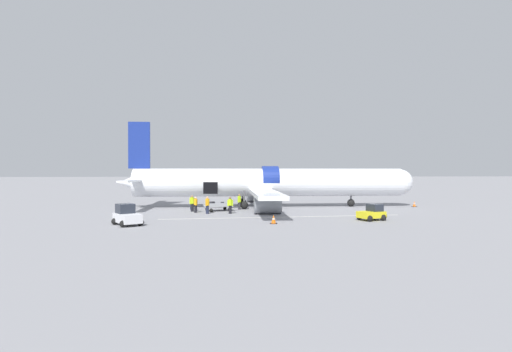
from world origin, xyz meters
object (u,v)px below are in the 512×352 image
baggage_tug_mid (372,213)px  ground_crew_loader_b (191,203)px  airplane (266,183)px  ground_crew_supervisor (207,205)px  ground_crew_loader_a (239,201)px  ground_crew_helper (230,205)px  baggage_cart_loading (218,206)px  ground_crew_marshal (192,203)px  ground_crew_driver (196,204)px  baggage_tug_lead (127,216)px

baggage_tug_mid → ground_crew_loader_b: (-17.35, 10.86, 0.23)m
airplane → ground_crew_supervisor: size_ratio=20.05×
airplane → ground_crew_supervisor: (-6.94, -7.24, -2.01)m
ground_crew_loader_a → ground_crew_supervisor: bearing=-128.7°
ground_crew_supervisor → ground_crew_helper: 2.40m
baggage_cart_loading → ground_crew_marshal: (-2.86, -0.34, 0.43)m
airplane → ground_crew_loader_a: bearing=-140.1°
ground_crew_driver → ground_crew_marshal: (-0.46, 1.22, 0.04)m
ground_crew_marshal → baggage_cart_loading: bearing=6.8°
ground_crew_marshal → ground_crew_loader_a: bearing=19.4°
airplane → baggage_tug_mid: (8.38, -13.83, -2.34)m
ground_crew_supervisor → ground_crew_marshal: bearing=125.3°
ground_crew_loader_a → ground_crew_supervisor: 5.60m
baggage_cart_loading → ground_crew_loader_a: ground_crew_loader_a is taller
ground_crew_loader_b → ground_crew_loader_a: bearing=1.0°
ground_crew_driver → ground_crew_supervisor: size_ratio=0.94×
ground_crew_supervisor → ground_crew_loader_b: bearing=115.4°
baggage_tug_mid → ground_crew_driver: bearing=154.7°
baggage_cart_loading → ground_crew_supervisor: 3.08m
baggage_tug_mid → ground_crew_loader_b: bearing=148.0°
ground_crew_loader_b → ground_crew_marshal: 1.79m
ground_crew_loader_b → ground_crew_driver: 3.07m
baggage_tug_lead → baggage_cart_loading: (7.38, 11.06, -0.23)m
ground_crew_driver → baggage_tug_mid: bearing=-25.3°
ground_crew_driver → ground_crew_helper: bearing=-19.5°
baggage_tug_lead → ground_crew_marshal: bearing=67.1°
baggage_tug_mid → ground_crew_loader_a: (-11.82, 10.96, 0.32)m
airplane → ground_crew_loader_a: size_ratio=20.49×
airplane → ground_crew_helper: airplane is taller
ground_crew_loader_a → ground_crew_supervisor: (-3.51, -4.37, 0.02)m
ground_crew_supervisor → ground_crew_marshal: (-1.78, 2.51, -0.02)m
baggage_cart_loading → ground_crew_supervisor: ground_crew_supervisor is taller
airplane → ground_crew_driver: size_ratio=21.28×
baggage_tug_lead → ground_crew_marshal: 11.63m
ground_crew_loader_b → ground_crew_helper: bearing=-44.2°
baggage_cart_loading → baggage_tug_lead: bearing=-123.7°
ground_crew_helper → baggage_tug_mid: bearing=-26.9°
baggage_tug_lead → ground_crew_loader_b: (4.27, 12.49, 0.11)m
baggage_cart_loading → ground_crew_loader_b: bearing=155.4°
ground_crew_supervisor → baggage_tug_mid: bearing=-23.3°
baggage_cart_loading → ground_crew_helper: (1.32, -2.88, 0.42)m
ground_crew_loader_a → ground_crew_helper: size_ratio=1.01×
baggage_tug_lead → ground_crew_loader_b: bearing=71.1°
baggage_tug_mid → baggage_cart_loading: (-14.24, 9.44, -0.11)m
airplane → baggage_tug_lead: (-13.24, -15.46, -2.22)m
ground_crew_driver → ground_crew_loader_a: bearing=32.6°
airplane → baggage_cart_loading: (-5.86, -4.39, -2.45)m
airplane → ground_crew_driver: 10.39m
ground_crew_loader_b → ground_crew_supervisor: ground_crew_supervisor is taller
airplane → ground_crew_marshal: airplane is taller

